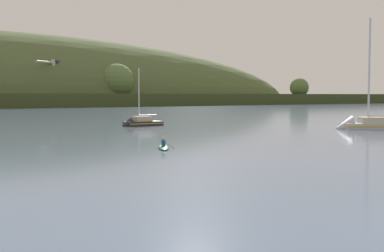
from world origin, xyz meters
name	(u,v)px	position (x,y,z in m)	size (l,w,h in m)	color
dockside_crane	(53,84)	(32.63, 178.02, 8.23)	(10.26, 8.49, 17.46)	#4C4C51
sailboat_midwater_white	(139,124)	(12.67, 55.09, 0.28)	(6.20, 2.73, 8.93)	#232328
sailboat_far_left	(366,127)	(34.80, 34.73, 0.23)	(9.69, 7.73, 15.48)	#ADB2BC
canoe_with_paddler	(163,147)	(2.38, 26.93, 0.10)	(2.38, 3.98, 1.02)	#33663D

